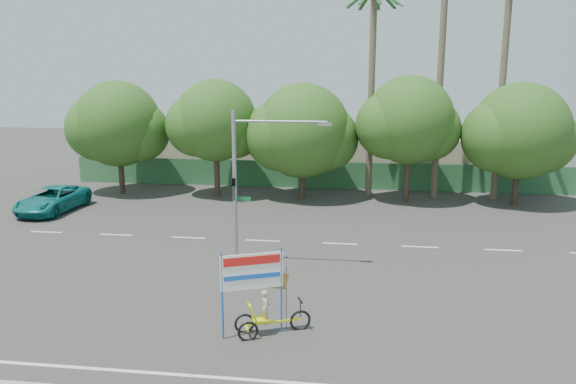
# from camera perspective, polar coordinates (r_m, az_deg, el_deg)

# --- Properties ---
(ground) EXTENTS (120.00, 120.00, 0.00)m
(ground) POSITION_cam_1_polar(r_m,az_deg,el_deg) (21.52, -1.00, -11.49)
(ground) COLOR #33302D
(ground) RESTS_ON ground
(fence) EXTENTS (38.00, 0.08, 2.00)m
(fence) POSITION_cam_1_polar(r_m,az_deg,el_deg) (41.78, 3.35, 1.73)
(fence) COLOR #336B3D
(fence) RESTS_ON ground
(building_left) EXTENTS (12.00, 8.00, 4.00)m
(building_left) POSITION_cam_1_polar(r_m,az_deg,el_deg) (47.74, -8.32, 4.18)
(building_left) COLOR beige
(building_left) RESTS_ON ground
(building_right) EXTENTS (14.00, 8.00, 3.60)m
(building_right) POSITION_cam_1_polar(r_m,az_deg,el_deg) (46.26, 13.73, 3.44)
(building_right) COLOR beige
(building_right) RESTS_ON ground
(tree_far_left) EXTENTS (7.14, 6.00, 7.96)m
(tree_far_left) POSITION_cam_1_polar(r_m,az_deg,el_deg) (41.32, -16.91, 6.38)
(tree_far_left) COLOR #473828
(tree_far_left) RESTS_ON ground
(tree_left) EXTENTS (6.66, 5.60, 8.07)m
(tree_left) POSITION_cam_1_polar(r_m,az_deg,el_deg) (38.94, -7.44, 6.91)
(tree_left) COLOR #473828
(tree_left) RESTS_ON ground
(tree_center) EXTENTS (7.62, 6.40, 7.85)m
(tree_center) POSITION_cam_1_polar(r_m,az_deg,el_deg) (37.91, 1.43, 5.96)
(tree_center) COLOR #473828
(tree_center) RESTS_ON ground
(tree_right) EXTENTS (6.90, 5.80, 8.36)m
(tree_right) POSITION_cam_1_polar(r_m,az_deg,el_deg) (37.74, 12.15, 6.84)
(tree_right) COLOR #473828
(tree_right) RESTS_ON ground
(tree_far_right) EXTENTS (7.38, 6.20, 7.94)m
(tree_far_right) POSITION_cam_1_polar(r_m,az_deg,el_deg) (38.99, 22.45, 5.47)
(tree_far_right) COLOR #473828
(tree_far_right) RESTS_ON ground
(palm_tall) EXTENTS (3.73, 3.79, 17.45)m
(palm_tall) POSITION_cam_1_polar(r_m,az_deg,el_deg) (39.32, 15.40, 14.52)
(palm_tall) COLOR #70604C
(palm_tall) RESTS_ON ground
(palm_mid) EXTENTS (3.73, 3.79, 15.45)m
(palm_mid) POSITION_cam_1_polar(r_m,az_deg,el_deg) (40.00, 21.13, 12.57)
(palm_mid) COLOR #70604C
(palm_mid) RESTS_ON ground
(palm_short) EXTENTS (3.73, 3.79, 14.45)m
(palm_short) POSITION_cam_1_polar(r_m,az_deg,el_deg) (38.96, 8.54, 12.48)
(palm_short) COLOR #70604C
(palm_short) RESTS_ON ground
(traffic_signal) EXTENTS (4.72, 1.10, 7.00)m
(traffic_signal) POSITION_cam_1_polar(r_m,az_deg,el_deg) (24.68, -4.71, -1.22)
(traffic_signal) COLOR gray
(traffic_signal) RESTS_ON ground
(trike_billboard) EXTENTS (2.86, 1.41, 3.01)m
(trike_billboard) POSITION_cam_1_polar(r_m,az_deg,el_deg) (18.94, -2.76, -10.95)
(trike_billboard) COLOR black
(trike_billboard) RESTS_ON ground
(pickup_truck) EXTENTS (2.88, 5.69, 1.54)m
(pickup_truck) POSITION_cam_1_polar(r_m,az_deg,el_deg) (37.87, -22.80, -0.70)
(pickup_truck) COLOR #107573
(pickup_truck) RESTS_ON ground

